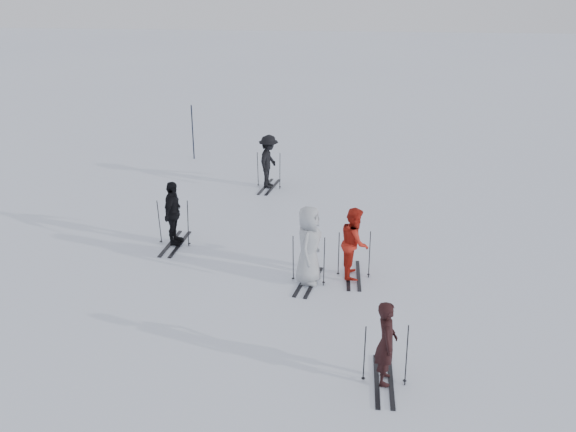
% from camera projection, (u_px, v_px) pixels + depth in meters
% --- Properties ---
extents(ground, '(120.00, 120.00, 0.00)m').
position_uv_depth(ground, '(284.00, 266.00, 16.77)').
color(ground, silver).
rests_on(ground, ground).
extents(skier_near_dark, '(0.40, 0.61, 1.68)m').
position_uv_depth(skier_near_dark, '(386.00, 344.00, 11.83)').
color(skier_near_dark, black).
rests_on(skier_near_dark, ground).
extents(skier_red, '(0.71, 0.90, 1.80)m').
position_uv_depth(skier_red, '(355.00, 243.00, 15.89)').
color(skier_red, '#B32014').
rests_on(skier_red, ground).
extents(skier_grey, '(0.79, 1.06, 1.97)m').
position_uv_depth(skier_grey, '(309.00, 246.00, 15.53)').
color(skier_grey, '#A5AAAF').
rests_on(skier_grey, ground).
extents(skier_uphill_left, '(0.51, 1.09, 1.82)m').
position_uv_depth(skier_uphill_left, '(173.00, 214.00, 17.69)').
color(skier_uphill_left, black).
rests_on(skier_uphill_left, ground).
extents(skier_uphill_far, '(0.86, 1.29, 1.85)m').
position_uv_depth(skier_uphill_far, '(269.00, 162.00, 22.22)').
color(skier_uphill_far, black).
rests_on(skier_uphill_far, ground).
extents(skis_near_dark, '(1.74, 0.92, 1.27)m').
position_uv_depth(skis_near_dark, '(386.00, 353.00, 11.91)').
color(skis_near_dark, black).
rests_on(skis_near_dark, ground).
extents(skis_red, '(1.74, 0.96, 1.25)m').
position_uv_depth(skis_red, '(354.00, 253.00, 15.99)').
color(skis_red, black).
rests_on(skis_red, ground).
extents(skis_grey, '(1.89, 1.23, 1.28)m').
position_uv_depth(skis_grey, '(309.00, 259.00, 15.66)').
color(skis_grey, black).
rests_on(skis_grey, ground).
extents(skis_uphill_left, '(1.92, 1.10, 1.36)m').
position_uv_depth(skis_uphill_left, '(174.00, 222.00, 17.77)').
color(skis_uphill_left, black).
rests_on(skis_uphill_left, ground).
extents(skis_uphill_far, '(1.92, 1.22, 1.31)m').
position_uv_depth(skis_uphill_far, '(269.00, 169.00, 22.32)').
color(skis_uphill_far, black).
rests_on(skis_uphill_far, ground).
extents(piste_marker, '(0.06, 0.06, 2.18)m').
position_uv_depth(piste_marker, '(193.00, 132.00, 25.41)').
color(piste_marker, black).
rests_on(piste_marker, ground).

